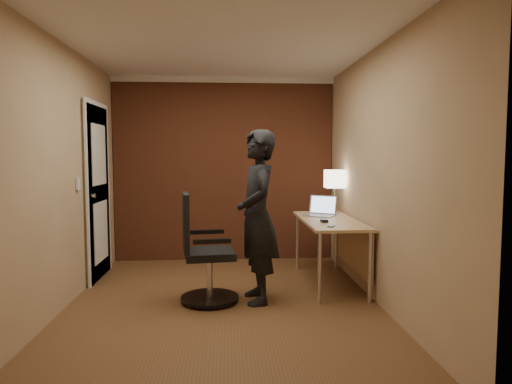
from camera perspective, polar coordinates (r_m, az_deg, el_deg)
room at (r=5.86m, az=-6.72°, el=3.85°), size 4.00×4.00×4.00m
desk at (r=5.20m, az=9.93°, el=-4.77°), size 0.60×1.50×0.73m
desk_lamp at (r=5.67m, az=9.79°, el=1.55°), size 0.22×0.22×0.54m
laptop at (r=5.46m, az=8.13°, el=-2.26°), size 0.42×0.40×0.23m
mouse at (r=4.93m, az=8.52°, el=-3.58°), size 0.07×0.11×0.03m
phone at (r=4.64m, az=9.37°, el=-4.23°), size 0.10×0.13×0.01m
office_chair at (r=4.52m, az=-6.69°, el=-7.90°), size 0.57×0.62×1.05m
person at (r=4.47m, az=0.17°, el=-3.06°), size 0.48×0.66×1.69m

